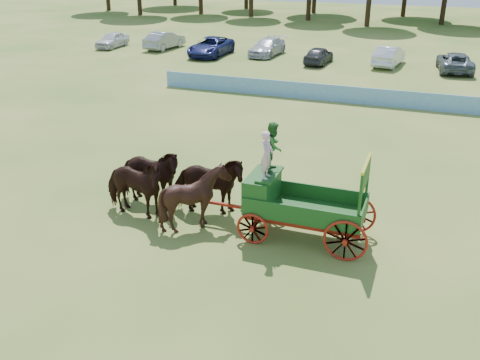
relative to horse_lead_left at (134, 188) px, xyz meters
The scene contains 8 objects.
ground 6.19m from the horse_lead_left, ahead, with size 160.00×160.00×0.00m, color #998F45.
horse_lead_left is the anchor object (origin of this frame).
horse_lead_right 1.10m from the horse_lead_left, 90.00° to the left, with size 1.21×2.66×2.25m, color black.
horse_wheel_left 2.40m from the horse_lead_left, ahead, with size 1.82×2.04×2.25m, color black.
horse_wheel_right 2.64m from the horse_lead_left, 24.62° to the left, with size 1.21×2.66×2.25m, color black.
farm_dray 5.41m from the horse_lead_left, ahead, with size 6.00×2.00×3.79m.
sponsor_banner 18.51m from the horse_lead_left, 74.04° to the left, with size 26.00×0.08×1.05m, color #206BAF.
parked_cars 30.77m from the horse_lead_left, 74.31° to the left, with size 57.59×7.55×1.60m.
Camera 1 is at (3.39, -14.61, 8.99)m, focal length 40.00 mm.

